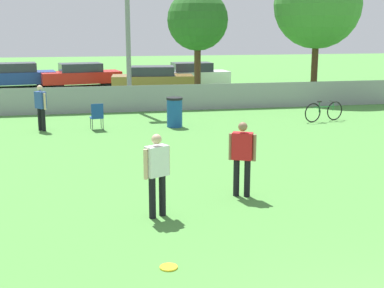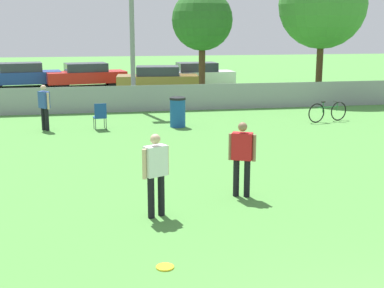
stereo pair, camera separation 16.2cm
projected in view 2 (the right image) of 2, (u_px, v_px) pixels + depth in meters
fence_backline at (173, 98)px, 22.56m from camera, size 23.56×0.07×1.21m
light_pole at (131, 4)px, 22.20m from camera, size 0.90×0.36×7.36m
tree_near_pole at (202, 20)px, 25.72m from camera, size 2.95×2.95×5.28m
tree_far_right at (323, 5)px, 25.64m from camera, size 4.22×4.22×6.63m
player_defender_red at (242, 154)px, 11.10m from camera, size 0.53×0.38×1.59m
player_receiver_white at (156, 170)px, 9.90m from camera, size 0.52×0.39×1.59m
spectator_in_blue at (44, 105)px, 18.22m from camera, size 0.42×0.45×1.57m
frisbee_disc at (165, 267)px, 7.95m from camera, size 0.27×0.27×0.03m
folding_chair_sideline at (100, 115)px, 18.43m from camera, size 0.48×0.48×0.92m
bicycle_sideline at (328, 112)px, 20.00m from camera, size 1.72×0.58×0.78m
trash_bin at (178, 112)px, 18.95m from camera, size 0.57×0.57×1.05m
parked_car_blue at (21, 75)px, 31.34m from camera, size 4.69×2.44×1.41m
parked_car_red at (86, 75)px, 31.70m from camera, size 4.83×2.57×1.37m
parked_car_tan at (158, 79)px, 29.54m from camera, size 4.61×2.29×1.35m
parked_car_white at (197, 75)px, 31.59m from camera, size 4.41×1.88×1.41m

